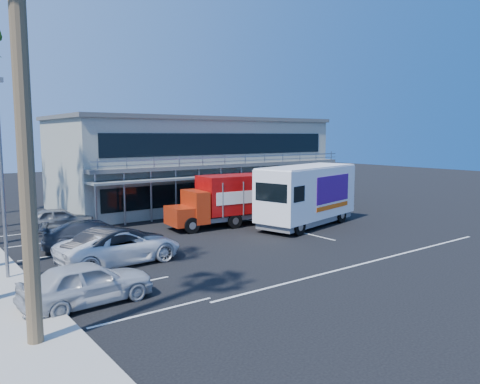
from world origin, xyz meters
TOP-DOWN VIEW (x-y plane):
  - ground at (0.00, 0.00)m, footprint 120.00×120.00m
  - building at (3.00, 14.94)m, footprint 22.40×12.00m
  - light_pole_near at (-14.20, 1.00)m, footprint 0.50×0.25m
  - red_truck at (0.99, 5.06)m, footprint 9.92×3.21m
  - white_van at (3.71, 2.00)m, footprint 8.42×4.57m
  - parked_car_a at (-12.50, -3.56)m, footprint 4.62×2.05m
  - parked_car_b at (-9.50, 1.20)m, footprint 5.27×3.48m
  - parked_car_c at (-9.50, 0.80)m, footprint 5.87×3.03m
  - parked_car_d at (-9.50, 4.00)m, footprint 5.62×3.61m
  - parked_car_e at (-9.50, 10.36)m, footprint 4.34×2.31m

SIDE VIEW (x-z plane):
  - ground at x=0.00m, z-range 0.00..0.00m
  - parked_car_e at x=-9.50m, z-range 0.00..1.40m
  - parked_car_d at x=-9.50m, z-range 0.00..1.52m
  - parked_car_a at x=-12.50m, z-range 0.00..1.55m
  - parked_car_c at x=-9.50m, z-range 0.00..1.58m
  - parked_car_b at x=-9.50m, z-range 0.00..1.64m
  - red_truck at x=0.99m, z-range 0.16..3.44m
  - white_van at x=3.71m, z-range 0.12..4.03m
  - building at x=3.00m, z-range 0.01..7.31m
  - light_pole_near at x=-14.20m, z-range 0.46..8.55m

